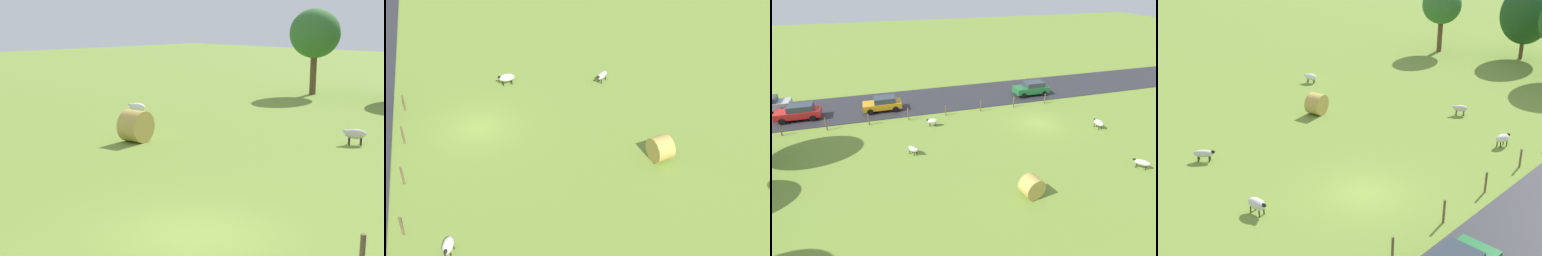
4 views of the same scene
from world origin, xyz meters
TOP-DOWN VIEW (x-y plane):
  - ground_plane at (0.00, 0.00)m, footprint 160.00×160.00m
  - sheep_1 at (-2.56, -5.02)m, footprint 1.25×0.64m
  - sheep_2 at (-9.33, -3.63)m, footprint 1.17×1.13m
  - sheep_3 at (2.46, 10.16)m, footprint 0.76×1.18m
  - hay_bale_0 at (-9.86, 6.00)m, footprint 1.34×1.68m
  - fence_post_0 at (4.56, -3.33)m, footprint 0.12×0.12m
  - fence_post_1 at (4.56, 0.55)m, footprint 0.12×0.12m
  - fence_post_2 at (4.56, 4.44)m, footprint 0.12×0.12m
  - fence_post_3 at (4.56, 8.32)m, footprint 0.12×0.12m

SIDE VIEW (x-z plane):
  - ground_plane at x=0.00m, z-range 0.00..0.00m
  - sheep_2 at x=-9.33m, z-range 0.13..0.86m
  - sheep_3 at x=2.46m, z-range 0.14..0.94m
  - sheep_1 at x=-2.56m, z-range 0.13..0.97m
  - fence_post_3 at x=4.56m, z-range 0.00..1.14m
  - fence_post_0 at x=4.56m, z-range 0.00..1.17m
  - fence_post_2 at x=4.56m, z-range 0.00..1.19m
  - fence_post_1 at x=4.56m, z-range 0.00..1.24m
  - hay_bale_0 at x=-9.86m, z-range 0.00..1.50m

